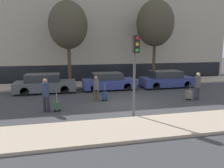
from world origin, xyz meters
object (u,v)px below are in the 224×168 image
at_px(bare_tree_near_crossing, 155,23).
at_px(trolley_right, 189,95).
at_px(parked_car_1, 108,82).
at_px(parked_car_2, 167,80).
at_px(pedestrian_left, 46,93).
at_px(parked_car_0, 45,84).
at_px(trolley_center, 105,96).
at_px(pedestrian_right, 198,84).
at_px(traffic_light, 135,60).
at_px(pedestrian_center, 96,87).
at_px(parked_bicycle, 104,79).
at_px(bare_tree_down_street, 68,25).
at_px(trolley_left, 57,106).

bearing_deg(bare_tree_near_crossing, trolley_right, -93.94).
distance_m(parked_car_1, parked_car_2, 4.93).
xyz_separation_m(pedestrian_left, trolley_right, (8.73, 0.52, -0.65)).
bearing_deg(parked_car_0, trolley_center, -41.47).
xyz_separation_m(pedestrian_right, traffic_light, (-5.07, -2.46, 1.78)).
xyz_separation_m(pedestrian_center, traffic_light, (1.30, -3.60, 1.89)).
xyz_separation_m(trolley_center, parked_bicycle, (1.14, 5.93, 0.15)).
distance_m(parked_car_2, trolley_right, 4.36).
relative_size(parked_car_2, bare_tree_near_crossing, 0.60).
bearing_deg(pedestrian_right, parked_car_1, 143.82).
height_order(pedestrian_left, trolley_right, pedestrian_left).
distance_m(trolley_center, traffic_light, 4.36).
relative_size(parked_car_1, parked_bicycle, 2.32).
height_order(parked_car_2, bare_tree_down_street, bare_tree_down_street).
distance_m(pedestrian_center, traffic_light, 4.27).
bearing_deg(parked_bicycle, trolley_left, -118.16).
bearing_deg(bare_tree_down_street, trolley_right, -41.77).
relative_size(parked_car_1, trolley_left, 3.85).
relative_size(parked_bicycle, bare_tree_near_crossing, 0.24).
height_order(parked_car_0, trolley_center, parked_car_0).
bearing_deg(pedestrian_left, trolley_left, 179.93).
height_order(pedestrian_center, traffic_light, traffic_light).
height_order(pedestrian_left, pedestrian_center, pedestrian_left).
bearing_deg(parked_bicycle, bare_tree_near_crossing, -3.78).
distance_m(trolley_left, pedestrian_center, 2.96).
bearing_deg(parked_bicycle, trolley_right, -59.14).
xyz_separation_m(trolley_left, traffic_light, (3.66, -1.91, 2.47)).
bearing_deg(parked_car_1, parked_car_0, 179.91).
bearing_deg(trolley_center, parked_car_1, 74.03).
relative_size(trolley_center, traffic_light, 0.28).
distance_m(parked_car_0, parked_car_2, 9.74).
bearing_deg(parked_bicycle, bare_tree_down_street, -170.91).
bearing_deg(trolley_left, pedestrian_right, 3.60).
height_order(bare_tree_near_crossing, bare_tree_down_street, bare_tree_near_crossing).
bearing_deg(trolley_right, pedestrian_center, 169.45).
distance_m(trolley_center, bare_tree_down_street, 7.45).
bearing_deg(pedestrian_center, bare_tree_down_street, -67.42).
relative_size(parked_car_0, parked_car_1, 1.07).
distance_m(pedestrian_left, trolley_center, 3.83).
bearing_deg(pedestrian_right, trolley_right, -179.94).
bearing_deg(parked_car_0, parked_car_2, -0.57).
relative_size(parked_car_2, pedestrian_center, 2.75).
bearing_deg(traffic_light, bare_tree_near_crossing, 61.42).
relative_size(trolley_left, parked_bicycle, 0.60).
distance_m(trolley_center, pedestrian_right, 5.96).
bearing_deg(pedestrian_left, pedestrian_center, -142.12).
bearing_deg(parked_car_1, trolley_right, -45.51).
bearing_deg(bare_tree_near_crossing, parked_car_2, -86.10).
distance_m(parked_bicycle, bare_tree_down_street, 5.52).
height_order(parked_car_0, bare_tree_near_crossing, bare_tree_near_crossing).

